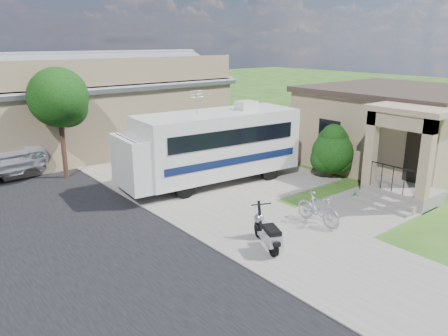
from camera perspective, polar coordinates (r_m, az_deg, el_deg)
ground at (r=14.21m, az=7.98°, el=-6.90°), size 120.00×120.00×0.00m
sidewalk_slab at (r=21.45m, az=-13.74°, el=0.90°), size 4.00×80.00×0.06m
driveway_slab at (r=18.24m, az=0.95°, el=-1.36°), size 7.00×6.00×0.05m
walk_slab at (r=15.87m, az=18.13°, el=-4.96°), size 4.00×3.00×0.05m
house at (r=21.51m, az=21.86°, el=5.01°), size 9.47×7.80×3.54m
warehouse at (r=25.02m, az=-15.93°, el=7.49°), size 12.50×8.40×5.04m
street_tree_a at (r=18.99m, az=-20.56°, el=8.30°), size 2.44×2.40×4.58m
street_tree_b at (r=28.60m, az=-27.23°, el=10.21°), size 2.44×2.40×4.73m
motorhome at (r=17.30m, az=-1.62°, el=3.11°), size 7.50×2.95×3.76m
shrub at (r=18.63m, az=13.95°, el=2.23°), size 1.88×1.79×2.31m
scooter at (r=12.12m, az=5.71°, el=-8.48°), size 0.94×1.61×1.12m
bicycle at (r=13.91m, az=12.16°, el=-5.44°), size 0.48×1.66×0.99m
garden_hose at (r=16.73m, az=17.11°, el=-3.57°), size 0.35×0.35×0.16m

